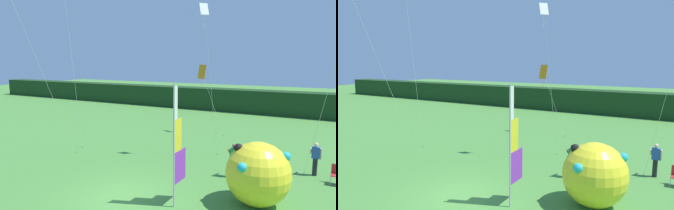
% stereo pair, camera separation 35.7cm
% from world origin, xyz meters
% --- Properties ---
extents(ground_plane, '(120.00, 120.00, 0.00)m').
position_xyz_m(ground_plane, '(0.00, 0.00, 0.00)').
color(ground_plane, '#478438').
extents(distant_treeline, '(80.00, 2.40, 2.44)m').
position_xyz_m(distant_treeline, '(0.00, 23.61, 1.22)').
color(distant_treeline, '#193819').
rests_on(distant_treeline, ground).
extents(banner_flag, '(0.06, 1.03, 4.75)m').
position_xyz_m(banner_flag, '(2.34, 0.58, 2.28)').
color(banner_flag, '#B7B7BC').
rests_on(banner_flag, ground).
extents(person_near_banner, '(0.55, 0.48, 1.64)m').
position_xyz_m(person_near_banner, '(6.87, 6.51, 0.87)').
color(person_near_banner, black).
rests_on(person_near_banner, ground).
extents(person_mid_field, '(0.55, 0.48, 1.64)m').
position_xyz_m(person_mid_field, '(3.44, 4.40, 0.87)').
color(person_mid_field, '#2D334C').
rests_on(person_mid_field, ground).
extents(inflatable_balloon, '(2.49, 2.49, 2.49)m').
position_xyz_m(inflatable_balloon, '(5.09, 2.01, 1.25)').
color(inflatable_balloon, yellow).
rests_on(inflatable_balloon, ground).
extents(kite_white_diamond_1, '(0.94, 1.03, 8.71)m').
position_xyz_m(kite_white_diamond_1, '(0.91, 6.73, 7.67)').
color(kite_white_diamond_1, brown).
rests_on(kite_white_diamond_1, ground).
extents(kite_orange_diamond_3, '(2.34, 0.63, 5.26)m').
position_xyz_m(kite_orange_diamond_3, '(-1.48, 12.31, 4.59)').
color(kite_orange_diamond_3, brown).
rests_on(kite_orange_diamond_3, ground).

